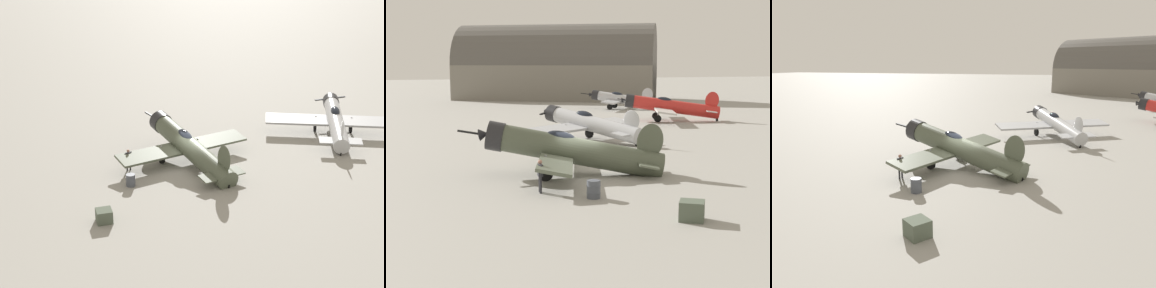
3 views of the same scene
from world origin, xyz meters
The scene contains 7 objects.
ground_plane centered at (0.00, 0.00, 0.00)m, with size 400.00×400.00×0.00m, color gray.
airplane_foreground centered at (-0.47, 0.17, 1.45)m, with size 11.41×10.91×3.41m.
airplane_mid_apron centered at (5.62, 13.08, 1.46)m, with size 11.31×9.97×2.88m.
ground_crew_mechanic centered at (-3.26, -3.52, 1.00)m, with size 0.28×0.64×1.66m.
equipment_crate centered at (1.18, -10.35, 0.41)m, with size 1.36×1.35×0.81m.
fuel_drum centered at (-1.20, -5.48, 0.44)m, with size 0.69×0.69×0.87m.
distant_hangar centered at (19.88, 65.65, 5.14)m, with size 36.96×29.89×14.30m.
Camera 3 is at (7.38, -23.01, 7.49)m, focal length 32.45 mm.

